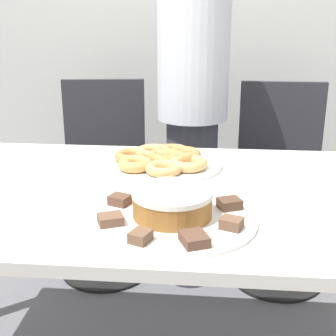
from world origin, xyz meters
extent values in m
cube|color=silver|center=(0.00, 0.00, 0.75)|extent=(1.87, 0.84, 0.03)
cylinder|color=#383842|center=(0.02, 0.81, 0.39)|extent=(0.23, 0.23, 0.78)
cylinder|color=silver|center=(0.02, 0.81, 1.09)|extent=(0.30, 0.30, 0.62)
cylinder|color=black|center=(-0.40, 0.83, 0.01)|extent=(0.44, 0.44, 0.01)
cylinder|color=#262626|center=(-0.40, 0.83, 0.23)|extent=(0.06, 0.06, 0.44)
cube|color=#2D2D33|center=(-0.40, 0.83, 0.47)|extent=(0.49, 0.49, 0.04)
cube|color=#2D2D33|center=(-0.42, 1.03, 0.70)|extent=(0.40, 0.08, 0.42)
cylinder|color=black|center=(0.43, 0.83, 0.01)|extent=(0.44, 0.44, 0.01)
cylinder|color=#262626|center=(0.43, 0.83, 0.23)|extent=(0.06, 0.06, 0.44)
cube|color=#2D2D33|center=(0.43, 0.83, 0.47)|extent=(0.44, 0.44, 0.04)
cube|color=#2D2D33|center=(0.43, 1.03, 0.70)|extent=(0.40, 0.03, 0.42)
cylinder|color=white|center=(0.01, -0.19, 0.77)|extent=(0.40, 0.40, 0.01)
cylinder|color=white|center=(-0.04, 0.21, 0.77)|extent=(0.36, 0.36, 0.01)
cylinder|color=#9E662D|center=(0.01, -0.19, 0.80)|extent=(0.18, 0.18, 0.05)
cylinder|color=white|center=(0.01, -0.19, 0.83)|extent=(0.19, 0.19, 0.01)
cube|color=brown|center=(-0.12, -0.25, 0.78)|extent=(0.07, 0.06, 0.02)
cube|color=brown|center=(-0.04, -0.32, 0.78)|extent=(0.05, 0.06, 0.02)
cube|color=brown|center=(0.07, -0.32, 0.78)|extent=(0.07, 0.08, 0.02)
cube|color=brown|center=(0.15, -0.24, 0.78)|extent=(0.06, 0.05, 0.02)
cube|color=#513828|center=(0.15, -0.13, 0.78)|extent=(0.07, 0.06, 0.02)
cube|color=brown|center=(0.07, -0.06, 0.78)|extent=(0.06, 0.06, 0.03)
cube|color=brown|center=(-0.04, -0.06, 0.78)|extent=(0.07, 0.07, 0.02)
cube|color=brown|center=(-0.12, -0.14, 0.78)|extent=(0.06, 0.06, 0.02)
torus|color=#C68447|center=(-0.04, 0.21, 0.79)|extent=(0.12, 0.12, 0.04)
torus|color=#E5AD66|center=(-0.04, 0.11, 0.78)|extent=(0.11, 0.11, 0.03)
torus|color=#E5AD66|center=(0.03, 0.16, 0.79)|extent=(0.12, 0.12, 0.03)
torus|color=#C68447|center=(0.02, 0.23, 0.79)|extent=(0.11, 0.11, 0.04)
torus|color=#C68447|center=(-0.03, 0.27, 0.79)|extent=(0.12, 0.12, 0.03)
torus|color=#E5AD66|center=(-0.09, 0.26, 0.79)|extent=(0.12, 0.12, 0.03)
torus|color=#C68447|center=(-0.15, 0.22, 0.79)|extent=(0.11, 0.11, 0.03)
torus|color=tan|center=(-0.13, 0.13, 0.79)|extent=(0.10, 0.10, 0.03)
cube|color=white|center=(0.43, -0.03, 0.76)|extent=(0.12, 0.11, 0.01)
camera|label=1|loc=(0.09, -1.19, 1.22)|focal=50.00mm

